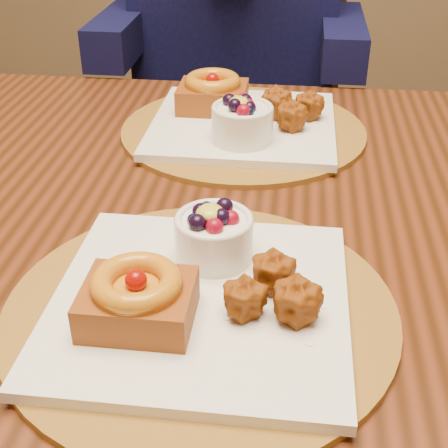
{
  "coord_description": "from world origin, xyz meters",
  "views": [
    {
      "loc": [
        0.13,
        -0.68,
        1.15
      ],
      "look_at": [
        0.07,
        -0.17,
        0.83
      ],
      "focal_mm": 50.0,
      "sensor_mm": 36.0,
      "label": 1
    }
  ],
  "objects_px": {
    "chair_far": "(254,120)",
    "place_setting_far": "(241,119)",
    "dining_table": "(227,252)",
    "place_setting_near": "(199,292)"
  },
  "relations": [
    {
      "from": "place_setting_near",
      "to": "place_setting_far",
      "type": "distance_m",
      "value": 0.43
    },
    {
      "from": "place_setting_near",
      "to": "place_setting_far",
      "type": "bearing_deg",
      "value": 90.08
    },
    {
      "from": "dining_table",
      "to": "place_setting_near",
      "type": "relative_size",
      "value": 4.21
    },
    {
      "from": "place_setting_far",
      "to": "chair_far",
      "type": "xyz_separation_m",
      "value": [
        -0.02,
        0.63,
        -0.26
      ]
    },
    {
      "from": "chair_far",
      "to": "place_setting_near",
      "type": "bearing_deg",
      "value": -93.1
    },
    {
      "from": "place_setting_far",
      "to": "place_setting_near",
      "type": "bearing_deg",
      "value": -89.92
    },
    {
      "from": "chair_far",
      "to": "dining_table",
      "type": "bearing_deg",
      "value": -92.62
    },
    {
      "from": "dining_table",
      "to": "place_setting_far",
      "type": "relative_size",
      "value": 4.21
    },
    {
      "from": "chair_far",
      "to": "place_setting_far",
      "type": "bearing_deg",
      "value": -92.24
    },
    {
      "from": "place_setting_far",
      "to": "chair_far",
      "type": "bearing_deg",
      "value": 92.22
    }
  ]
}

